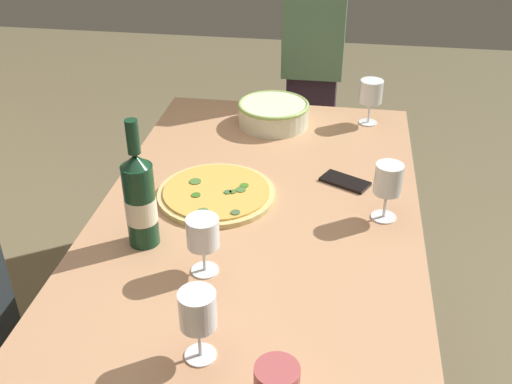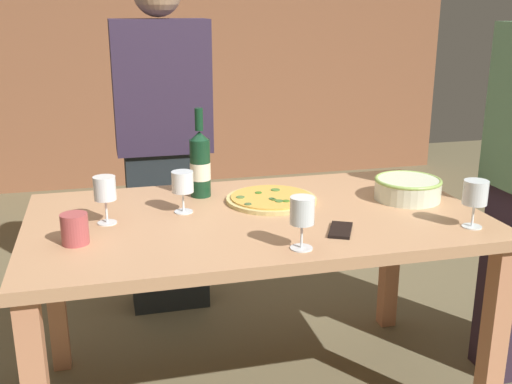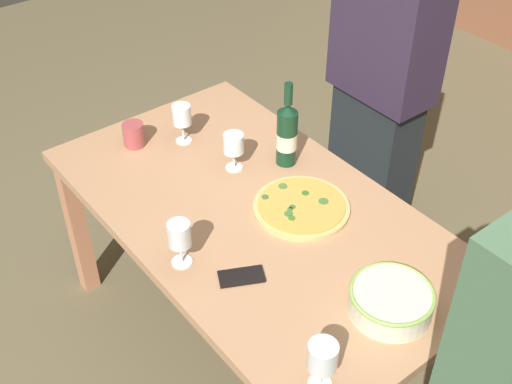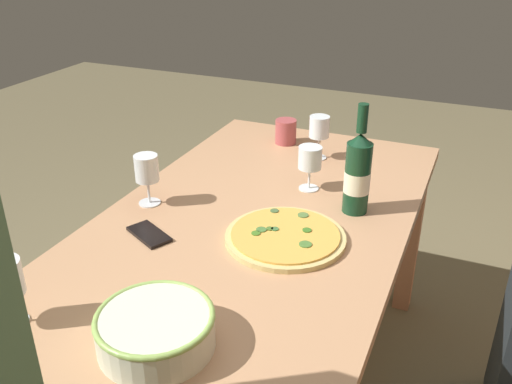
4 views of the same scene
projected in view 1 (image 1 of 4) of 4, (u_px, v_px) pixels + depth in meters
dining_table at (256, 245)px, 1.71m from camera, size 1.60×0.90×0.75m
pizza at (217, 193)px, 1.76m from camera, size 0.34×0.34×0.02m
serving_bowl at (273, 113)px, 2.16m from camera, size 0.25×0.25×0.08m
wine_bottle at (140, 199)px, 1.50m from camera, size 0.08×0.08×0.35m
wine_glass_near_pizza at (198, 313)px, 1.17m from camera, size 0.08×0.08×0.17m
wine_glass_by_bottle at (203, 235)px, 1.41m from camera, size 0.08×0.08×0.15m
wine_glass_far_left at (388, 182)px, 1.61m from camera, size 0.07×0.07×0.17m
wine_glass_far_right at (371, 94)px, 2.13m from camera, size 0.08×0.08×0.16m
cell_phone at (345, 182)px, 1.82m from camera, size 0.13×0.16×0.01m
person_host at (315, 58)px, 2.59m from camera, size 0.46×0.24×1.63m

